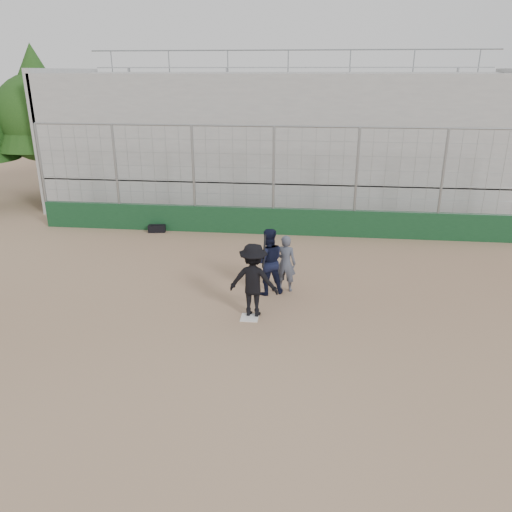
# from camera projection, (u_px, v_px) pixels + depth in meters

# --- Properties ---
(ground) EXTENTS (90.00, 90.00, 0.00)m
(ground) POSITION_uv_depth(u_px,v_px,m) (250.00, 318.00, 12.54)
(ground) COLOR brown
(ground) RESTS_ON ground
(home_plate) EXTENTS (0.44, 0.44, 0.02)m
(home_plate) POSITION_uv_depth(u_px,v_px,m) (250.00, 318.00, 12.54)
(home_plate) COLOR white
(home_plate) RESTS_ON ground
(backstop) EXTENTS (18.10, 0.25, 4.04)m
(backstop) POSITION_uv_depth(u_px,v_px,m) (273.00, 209.00, 18.73)
(backstop) COLOR #11371C
(backstop) RESTS_ON ground
(bleachers) EXTENTS (20.25, 6.70, 6.98)m
(bleachers) POSITION_uv_depth(u_px,v_px,m) (283.00, 139.00, 22.66)
(bleachers) COLOR #999999
(bleachers) RESTS_ON ground
(tree_left) EXTENTS (4.48, 4.48, 7.00)m
(tree_left) POSITION_uv_depth(u_px,v_px,m) (38.00, 105.00, 22.45)
(tree_left) COLOR #332012
(tree_left) RESTS_ON ground
(batter_at_plate) EXTENTS (1.30, 0.85, 2.04)m
(batter_at_plate) POSITION_uv_depth(u_px,v_px,m) (253.00, 280.00, 12.39)
(batter_at_plate) COLOR black
(batter_at_plate) RESTS_ON ground
(catcher_crouched) EXTENTS (1.12, 1.01, 1.27)m
(catcher_crouched) POSITION_uv_depth(u_px,v_px,m) (268.00, 273.00, 13.70)
(catcher_crouched) COLOR black
(catcher_crouched) RESTS_ON ground
(umpire) EXTENTS (0.65, 0.49, 1.47)m
(umpire) POSITION_uv_depth(u_px,v_px,m) (285.00, 266.00, 13.90)
(umpire) COLOR #474B5A
(umpire) RESTS_ON ground
(equipment_bag) EXTENTS (0.68, 0.37, 0.32)m
(equipment_bag) POSITION_uv_depth(u_px,v_px,m) (157.00, 229.00, 19.20)
(equipment_bag) COLOR black
(equipment_bag) RESTS_ON ground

